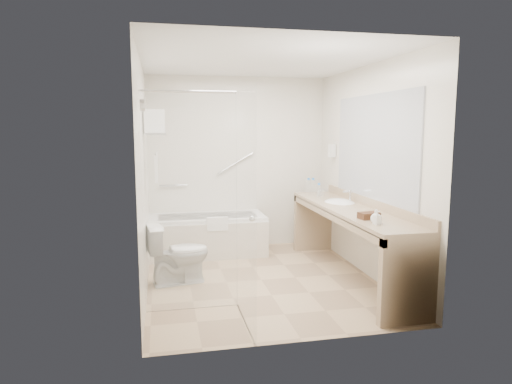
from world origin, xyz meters
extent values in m
plane|color=tan|center=(0.00, 0.00, 0.00)|extent=(3.20, 3.20, 0.00)
cube|color=silver|center=(0.00, 0.00, 2.50)|extent=(2.60, 3.20, 0.10)
cube|color=silver|center=(0.00, 1.60, 1.25)|extent=(2.60, 0.10, 2.50)
cube|color=silver|center=(0.00, -1.60, 1.25)|extent=(2.60, 0.10, 2.50)
cube|color=silver|center=(-1.30, 0.00, 1.25)|extent=(0.10, 3.20, 2.50)
cube|color=silver|center=(1.30, 0.00, 1.25)|extent=(0.10, 3.20, 2.50)
cube|color=white|center=(-0.50, 1.25, 0.28)|extent=(1.60, 0.70, 0.55)
cube|color=beige|center=(-0.50, 0.89, 0.25)|extent=(1.60, 0.02, 0.50)
cube|color=white|center=(-0.40, 0.90, 0.50)|extent=(0.28, 0.06, 0.18)
cylinder|color=silver|center=(-0.95, 1.56, 0.95)|extent=(0.40, 0.03, 0.03)
cylinder|color=silver|center=(-0.05, 1.56, 1.25)|extent=(0.53, 0.03, 0.33)
cube|color=silver|center=(-0.85, -0.70, 1.05)|extent=(0.90, 0.01, 2.10)
cube|color=silver|center=(-0.40, -1.15, 1.05)|extent=(0.02, 0.90, 2.10)
cylinder|color=silver|center=(-0.85, -0.70, 2.10)|extent=(0.90, 0.02, 0.02)
sphere|color=silver|center=(-0.37, -1.30, 1.00)|extent=(0.05, 0.05, 0.05)
cylinder|color=silver|center=(-1.25, -1.15, 1.95)|extent=(0.04, 0.10, 0.10)
cube|color=silver|center=(-1.17, 0.35, 1.70)|extent=(0.24, 0.55, 0.02)
cylinder|color=silver|center=(-1.17, 0.35, 1.48)|extent=(0.02, 0.55, 0.02)
cube|color=white|center=(-1.17, 0.35, 1.32)|extent=(0.03, 0.42, 0.32)
cube|color=white|center=(-1.17, 0.35, 1.76)|extent=(0.22, 0.40, 0.08)
cube|color=white|center=(-1.17, 0.35, 1.84)|extent=(0.22, 0.40, 0.08)
cube|color=white|center=(-1.17, 0.35, 1.93)|extent=(0.22, 0.40, 0.08)
cube|color=tan|center=(1.02, -0.15, 0.82)|extent=(0.55, 2.70, 0.05)
cube|color=tan|center=(1.29, -0.15, 0.90)|extent=(0.03, 2.70, 0.10)
cube|color=tan|center=(0.77, -0.15, 0.77)|extent=(0.04, 2.70, 0.08)
cube|color=tan|center=(1.02, -1.46, 0.40)|extent=(0.55, 0.08, 0.80)
cube|color=tan|center=(1.02, 1.16, 0.40)|extent=(0.55, 0.08, 0.80)
ellipsoid|color=white|center=(1.05, 0.25, 0.82)|extent=(0.40, 0.52, 0.14)
cylinder|color=silver|center=(1.20, 0.25, 0.93)|extent=(0.03, 0.03, 0.14)
cube|color=#A5AAB1|center=(1.29, -0.15, 1.55)|extent=(0.02, 2.00, 1.20)
cube|color=silver|center=(1.25, 1.05, 1.45)|extent=(0.08, 0.10, 0.18)
imported|color=white|center=(-0.95, 0.10, 0.34)|extent=(0.76, 0.51, 0.69)
cube|color=#492C1A|center=(0.94, -0.81, 0.88)|extent=(0.22, 0.16, 0.07)
imported|color=silver|center=(0.89, -1.08, 0.88)|extent=(0.09, 0.14, 0.06)
imported|color=silver|center=(0.91, -1.02, 0.90)|extent=(0.15, 0.16, 0.11)
cylinder|color=silver|center=(0.97, 1.01, 0.95)|extent=(0.07, 0.07, 0.19)
cylinder|color=#287EE2|center=(0.97, 1.01, 1.06)|extent=(0.04, 0.04, 0.03)
cylinder|color=silver|center=(0.91, 0.61, 0.94)|extent=(0.06, 0.06, 0.17)
cylinder|color=#287EE2|center=(0.91, 0.61, 1.04)|extent=(0.03, 0.03, 0.03)
cylinder|color=silver|center=(0.93, 1.10, 0.94)|extent=(0.07, 0.07, 0.19)
cylinder|color=#287EE2|center=(0.93, 1.10, 1.05)|extent=(0.04, 0.04, 0.03)
cylinder|color=silver|center=(1.02, 0.80, 0.90)|extent=(0.10, 0.10, 0.10)
cylinder|color=silver|center=(0.98, 0.79, 0.89)|extent=(0.06, 0.06, 0.08)
camera|label=1|loc=(-1.12, -5.03, 1.77)|focal=32.00mm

